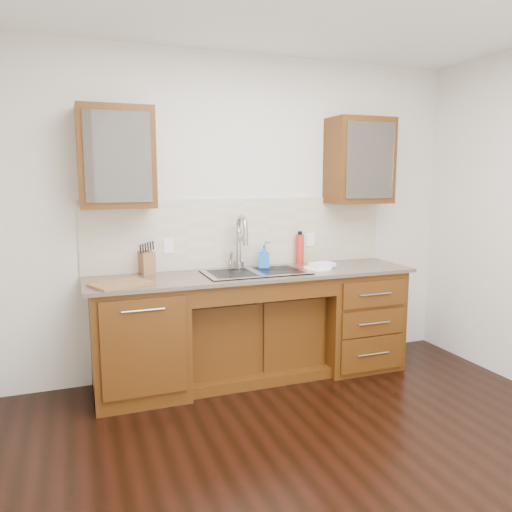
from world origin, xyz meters
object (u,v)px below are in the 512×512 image
object	(u,v)px
soap_bottle	(264,257)
plate	(318,268)
water_bottle	(300,249)
knife_block	(147,263)
cutting_board	(121,284)

from	to	relation	value
soap_bottle	plate	bearing A→B (deg)	-1.77
soap_bottle	water_bottle	world-z (taller)	water_bottle
soap_bottle	knife_block	world-z (taller)	soap_bottle
plate	cutting_board	distance (m)	1.64
soap_bottle	knife_block	distance (m)	0.98
water_bottle	knife_block	distance (m)	1.36
soap_bottle	cutting_board	size ratio (longest dim) A/B	0.51
plate	cutting_board	xyz separation A→B (m)	(-1.63, -0.09, 0.00)
plate	knife_block	bearing A→B (deg)	168.70
plate	cutting_board	bearing A→B (deg)	-176.94
water_bottle	cutting_board	size ratio (longest dim) A/B	0.67
soap_bottle	water_bottle	distance (m)	0.39
knife_block	cutting_board	world-z (taller)	knife_block
water_bottle	soap_bottle	bearing A→B (deg)	-166.14
knife_block	cutting_board	xyz separation A→B (m)	(-0.24, -0.37, -0.08)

